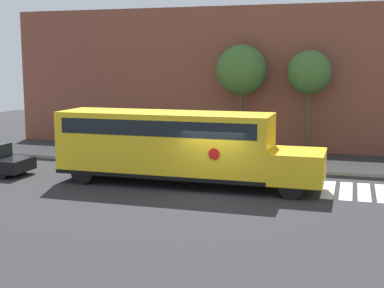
% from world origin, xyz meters
% --- Properties ---
extents(ground_plane, '(60.00, 60.00, 0.00)m').
position_xyz_m(ground_plane, '(0.00, 0.00, 0.00)').
color(ground_plane, '#28282B').
extents(sidewalk_strip, '(44.00, 3.00, 0.15)m').
position_xyz_m(sidewalk_strip, '(0.00, 6.50, 0.07)').
color(sidewalk_strip, '#9E9E99').
rests_on(sidewalk_strip, ground).
extents(building_backdrop, '(32.00, 4.00, 8.41)m').
position_xyz_m(building_backdrop, '(0.00, 13.00, 4.20)').
color(building_backdrop, brown).
rests_on(building_backdrop, ground).
extents(school_bus, '(11.19, 2.57, 3.08)m').
position_xyz_m(school_bus, '(-2.01, 1.12, 1.76)').
color(school_bus, yellow).
rests_on(school_bus, ground).
extents(tree_near_sidewalk, '(2.87, 2.87, 6.14)m').
position_xyz_m(tree_near_sidewalk, '(-1.00, 10.01, 4.68)').
color(tree_near_sidewalk, brown).
rests_on(tree_near_sidewalk, ground).
extents(tree_far_sidewalk, '(2.41, 2.41, 5.82)m').
position_xyz_m(tree_far_sidewalk, '(2.79, 9.97, 4.57)').
color(tree_far_sidewalk, brown).
rests_on(tree_far_sidewalk, ground).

